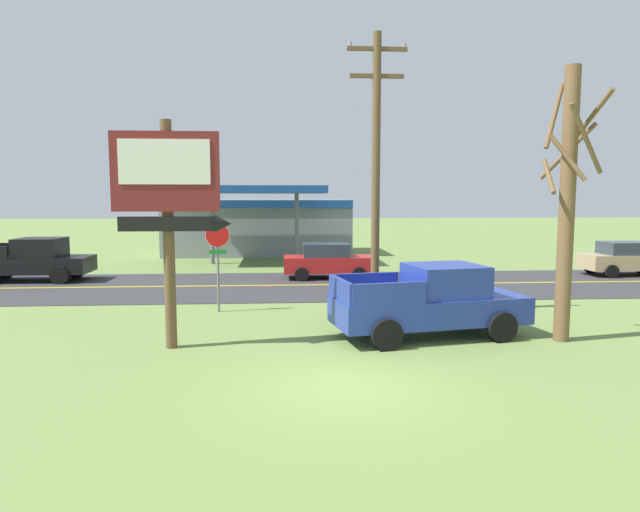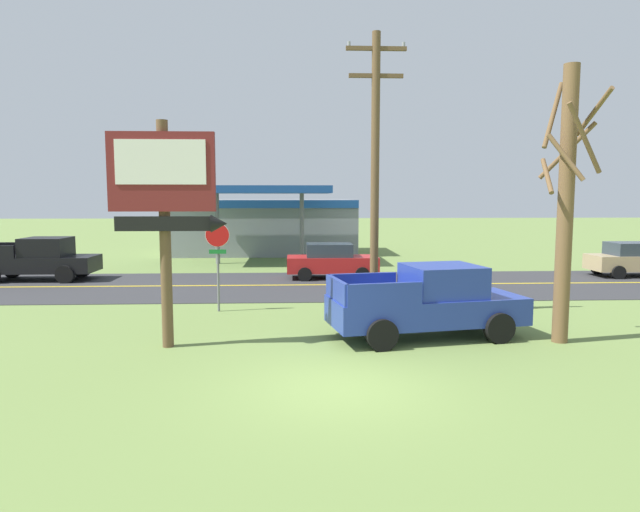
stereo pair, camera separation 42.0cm
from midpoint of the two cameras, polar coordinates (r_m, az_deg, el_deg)
name	(u,v)px [view 2 (the right image)]	position (r m, az deg, el deg)	size (l,w,h in m)	color
ground_plane	(338,387)	(11.48, 2.95, -13.24)	(180.00, 180.00, 0.00)	olive
road_asphalt	(315,285)	(24.11, -0.04, -2.99)	(140.00, 8.00, 0.02)	#333335
road_centre_line	(315,285)	(24.11, -0.04, -2.95)	(126.00, 0.20, 0.01)	gold
motel_sign	(166,197)	(14.23, -14.64, 5.85)	(2.86, 0.54, 5.66)	brown
stop_sign	(218,251)	(18.66, -9.75, 0.52)	(0.80, 0.08, 2.95)	slate
utility_pole	(375,169)	(17.52, 6.32, 8.85)	(1.84, 0.26, 8.74)	brown
bare_tree	(566,199)	(15.78, 24.49, 5.33)	(1.61, 1.65, 7.10)	brown
gas_station	(265,225)	(37.66, -5.31, 3.20)	(12.00, 11.50, 4.40)	gray
pickup_blue_parked_on_lawn	(429,302)	(15.45, 11.78, -4.63)	(5.47, 2.95, 1.96)	#233893
pickup_black_on_road	(39,259)	(28.35, -26.38, -0.32)	(5.20, 2.24, 1.96)	black
car_red_near_lane	(331,261)	(26.03, 1.64, -0.50)	(4.20, 2.00, 1.64)	red
car_tan_mid_lane	(634,259)	(30.71, 29.71, -0.29)	(4.20, 2.00, 1.64)	tan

